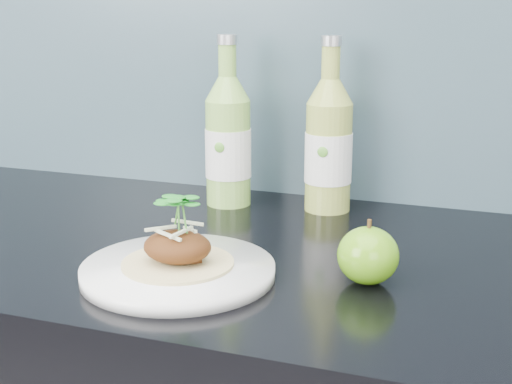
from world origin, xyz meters
TOP-DOWN VIEW (x-y plane):
  - dinner_plate at (-0.08, 1.56)m, footprint 0.25×0.25m
  - pork_taco at (-0.08, 1.56)m, footprint 0.14×0.14m
  - green_apple at (0.14, 1.62)m, footprint 0.08×0.08m
  - cider_bottle_left at (-0.14, 1.88)m, footprint 0.10×0.10m
  - cider_bottle_right at (0.02, 1.91)m, footprint 0.10×0.10m

SIDE VIEW (x-z plane):
  - dinner_plate at x=-0.08m, z-range 0.90..0.92m
  - green_apple at x=0.14m, z-range 0.90..0.97m
  - pork_taco at x=-0.08m, z-range 0.90..0.99m
  - cider_bottle_left at x=-0.14m, z-range 0.87..1.14m
  - cider_bottle_right at x=0.02m, z-range 0.87..1.14m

